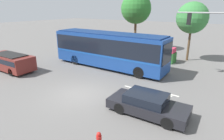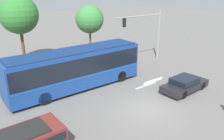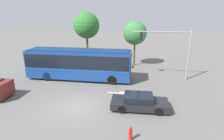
% 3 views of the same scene
% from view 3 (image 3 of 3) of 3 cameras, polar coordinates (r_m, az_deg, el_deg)
% --- Properties ---
extents(ground_plane, '(140.00, 140.00, 0.00)m').
position_cam_3_polar(ground_plane, '(14.91, -10.67, -11.09)').
color(ground_plane, slate).
extents(city_bus, '(11.62, 2.79, 3.38)m').
position_cam_3_polar(city_bus, '(20.31, -10.43, 2.34)').
color(city_bus, navy).
rests_on(city_bus, ground).
extents(sedan_foreground, '(4.43, 2.04, 1.18)m').
position_cam_3_polar(sedan_foreground, '(14.13, 8.65, -10.03)').
color(sedan_foreground, black).
rests_on(sedan_foreground, ground).
extents(traffic_light_pole, '(6.29, 0.24, 5.67)m').
position_cam_3_polar(traffic_light_pole, '(20.81, 18.68, 7.45)').
color(traffic_light_pole, gray).
rests_on(traffic_light_pole, ground).
extents(flowering_hedge, '(9.21, 1.28, 1.58)m').
position_cam_3_polar(flowering_hedge, '(25.16, -5.61, 2.67)').
color(flowering_hedge, '#286028').
rests_on(flowering_hedge, ground).
extents(street_tree_left, '(3.94, 3.94, 7.46)m').
position_cam_3_polar(street_tree_left, '(28.38, -8.09, 13.79)').
color(street_tree_left, brown).
rests_on(street_tree_left, ground).
extents(street_tree_centre, '(3.26, 3.26, 6.23)m').
position_cam_3_polar(street_tree_centre, '(25.63, 7.31, 11.51)').
color(street_tree_centre, brown).
rests_on(street_tree_centre, ground).
extents(fire_hydrant, '(0.22, 0.22, 0.86)m').
position_cam_3_polar(fire_hydrant, '(11.01, 5.85, -19.45)').
color(fire_hydrant, red).
rests_on(fire_hydrant, ground).
extents(lane_stripe_near, '(2.40, 0.16, 0.01)m').
position_cam_3_polar(lane_stripe_near, '(16.86, 2.61, -7.35)').
color(lane_stripe_near, silver).
rests_on(lane_stripe_near, ground).
extents(lane_stripe_mid, '(2.40, 0.16, 0.01)m').
position_cam_3_polar(lane_stripe_mid, '(17.21, 7.75, -6.97)').
color(lane_stripe_mid, silver).
rests_on(lane_stripe_mid, ground).
extents(lane_stripe_far, '(2.40, 0.16, 0.01)m').
position_cam_3_polar(lane_stripe_far, '(17.01, 6.43, -7.22)').
color(lane_stripe_far, silver).
rests_on(lane_stripe_far, ground).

